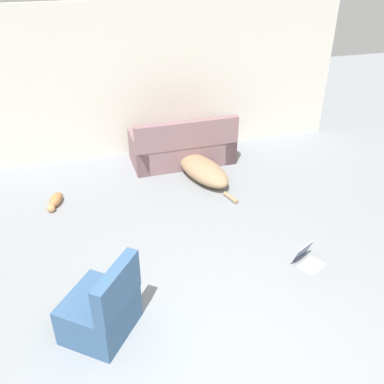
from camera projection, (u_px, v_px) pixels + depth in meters
The scene contains 6 objects.
wall_back at pixel (130, 82), 7.02m from camera, with size 7.36×0.06×2.53m.
couch at pixel (183, 147), 7.21m from camera, with size 1.71×0.84×0.85m.
dog at pixel (200, 168), 6.83m from camera, with size 0.82×1.72×0.31m.
cat at pixel (55, 201), 6.14m from camera, with size 0.27×0.51×0.15m.
laptop_open at pixel (306, 258), 5.05m from camera, with size 0.42×0.42×0.24m.
side_chair at pixel (102, 310), 4.08m from camera, with size 0.87×0.88×0.85m.
Camera 1 is at (-0.89, -2.13, 3.36)m, focal length 40.00 mm.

